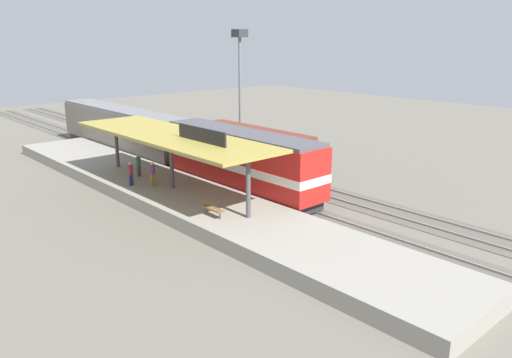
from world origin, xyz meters
name	(u,v)px	position (x,y,z in m)	size (l,w,h in m)	color
ground_plane	(245,183)	(2.00, 0.00, 0.00)	(120.00, 120.00, 0.00)	#666056
track_near	(225,187)	(0.00, 0.00, 0.03)	(3.20, 110.00, 0.16)	#565249
track_far	(269,176)	(4.60, 0.00, 0.03)	(3.20, 110.00, 0.16)	#565249
platform	(173,194)	(-4.60, 0.00, 0.45)	(6.00, 44.00, 0.90)	gray
station_canopy	(171,137)	(-4.60, -0.09, 4.53)	(5.20, 18.00, 4.70)	#47474C
platform_bench	(213,209)	(-6.00, -6.47, 1.34)	(0.44, 1.70, 0.50)	#333338
locomotive	(240,161)	(0.00, -1.89, 2.41)	(2.93, 14.43, 4.44)	#28282D
passenger_carriage_single	(121,130)	(0.00, 16.11, 2.31)	(2.90, 20.00, 4.24)	#28282D
freight_car	(253,149)	(4.60, 1.92, 1.97)	(2.80, 12.00, 3.54)	#28282D
light_mast	(240,67)	(7.80, 7.30, 8.40)	(1.10, 1.10, 11.70)	slate
person_waiting	(153,173)	(-5.35, 1.31, 1.85)	(0.34, 0.34, 1.71)	olive
person_walking	(139,164)	(-4.81, 4.24, 1.85)	(0.34, 0.34, 1.71)	#4C4C51
person_boarding	(131,172)	(-6.43, 2.47, 1.85)	(0.34, 0.34, 1.71)	navy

